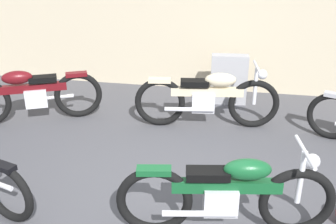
{
  "coord_description": "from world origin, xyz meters",
  "views": [
    {
      "loc": [
        0.79,
        -3.73,
        2.86
      ],
      "look_at": [
        -0.09,
        1.19,
        0.55
      ],
      "focal_mm": 43.68,
      "sensor_mm": 36.0,
      "label": 1
    }
  ],
  "objects": [
    {
      "name": "ground_plane",
      "position": [
        0.0,
        0.0,
        0.0
      ],
      "size": [
        40.0,
        40.0,
        0.0
      ],
      "primitive_type": "plane",
      "color": "#47474C"
    },
    {
      "name": "stone_marker",
      "position": [
        0.65,
        2.94,
        0.43
      ],
      "size": [
        0.63,
        0.25,
        0.87
      ],
      "primitive_type": "cube",
      "rotation": [
        0.0,
        0.0,
        0.08
      ],
      "color": "#9E9EA3",
      "rests_on": "ground_plane"
    },
    {
      "name": "motorcycle_maroon",
      "position": [
        -2.34,
        1.66,
        0.46
      ],
      "size": [
        2.0,
        1.03,
        0.96
      ],
      "rotation": [
        0.0,
        0.0,
        3.56
      ],
      "color": "black",
      "rests_on": "ground_plane"
    },
    {
      "name": "motorcycle_green",
      "position": [
        0.79,
        -0.41,
        0.47
      ],
      "size": [
        2.14,
        0.67,
        0.97
      ],
      "rotation": [
        0.0,
        0.0,
        0.17
      ],
      "color": "black",
      "rests_on": "ground_plane"
    },
    {
      "name": "motorcycle_cream",
      "position": [
        0.38,
        1.96,
        0.47
      ],
      "size": [
        2.18,
        0.64,
        0.98
      ],
      "rotation": [
        0.0,
        0.0,
        0.13
      ],
      "color": "black",
      "rests_on": "ground_plane"
    }
  ]
}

